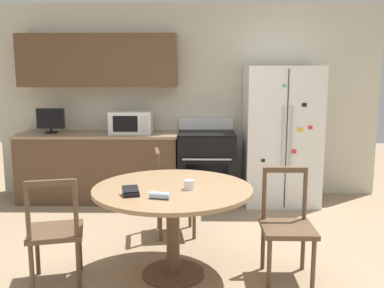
% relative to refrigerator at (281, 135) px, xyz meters
% --- Properties ---
extents(ground_plane, '(14.00, 14.00, 0.00)m').
position_rel_refrigerator_xyz_m(ground_plane, '(-1.22, -2.23, -0.88)').
color(ground_plane, '#9E8466').
extents(back_wall, '(5.20, 0.44, 2.60)m').
position_rel_refrigerator_xyz_m(back_wall, '(-1.52, 0.36, 0.56)').
color(back_wall, beige).
rests_on(back_wall, ground_plane).
extents(kitchen_counter, '(2.09, 0.64, 0.90)m').
position_rel_refrigerator_xyz_m(kitchen_counter, '(-2.38, 0.06, -0.43)').
color(kitchen_counter, brown).
rests_on(kitchen_counter, ground_plane).
extents(refrigerator, '(0.93, 0.73, 1.77)m').
position_rel_refrigerator_xyz_m(refrigerator, '(0.00, 0.00, 0.00)').
color(refrigerator, white).
rests_on(refrigerator, ground_plane).
extents(oven_range, '(0.74, 0.68, 1.08)m').
position_rel_refrigerator_xyz_m(oven_range, '(-0.96, 0.03, -0.42)').
color(oven_range, black).
rests_on(oven_range, ground_plane).
extents(microwave, '(0.54, 0.36, 0.29)m').
position_rel_refrigerator_xyz_m(microwave, '(-1.95, 0.08, 0.16)').
color(microwave, white).
rests_on(microwave, kitchen_counter).
extents(countertop_tv, '(0.36, 0.16, 0.33)m').
position_rel_refrigerator_xyz_m(countertop_tv, '(-3.01, 0.07, 0.19)').
color(countertop_tv, black).
rests_on(countertop_tv, kitchen_counter).
extents(dining_table, '(1.31, 1.31, 0.76)m').
position_rel_refrigerator_xyz_m(dining_table, '(-1.28, -2.10, -0.25)').
color(dining_table, '#997551').
rests_on(dining_table, ground_plane).
extents(dining_chair_far, '(0.48, 0.48, 0.90)m').
position_rel_refrigerator_xyz_m(dining_chair_far, '(-1.33, -1.16, -0.45)').
color(dining_chair_far, brown).
rests_on(dining_chair_far, ground_plane).
extents(dining_chair_left, '(0.51, 0.51, 0.90)m').
position_rel_refrigerator_xyz_m(dining_chair_left, '(-2.20, -2.27, -0.45)').
color(dining_chair_left, brown).
rests_on(dining_chair_left, ground_plane).
extents(dining_chair_right, '(0.42, 0.42, 0.90)m').
position_rel_refrigerator_xyz_m(dining_chair_right, '(-0.34, -2.12, -0.45)').
color(dining_chair_right, brown).
rests_on(dining_chair_right, ground_plane).
extents(candle_glass, '(0.08, 0.08, 0.08)m').
position_rel_refrigerator_xyz_m(candle_glass, '(-1.14, -2.16, -0.09)').
color(candle_glass, silver).
rests_on(candle_glass, dining_table).
extents(folded_napkin, '(0.16, 0.09, 0.05)m').
position_rel_refrigerator_xyz_m(folded_napkin, '(-1.35, -2.43, -0.10)').
color(folded_napkin, '#A3BCDB').
rests_on(folded_napkin, dining_table).
extents(wallet, '(0.15, 0.16, 0.07)m').
position_rel_refrigerator_xyz_m(wallet, '(-1.58, -2.35, -0.09)').
color(wallet, black).
rests_on(wallet, dining_table).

